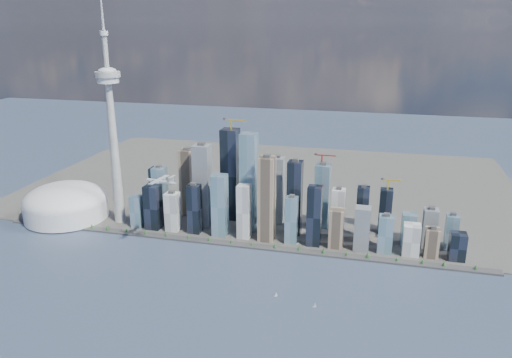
% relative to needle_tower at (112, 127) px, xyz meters
% --- Properties ---
extents(ground, '(4000.00, 4000.00, 0.00)m').
position_rel_needle_tower_xyz_m(ground, '(300.00, -310.00, -235.84)').
color(ground, '#374661').
rests_on(ground, ground).
extents(seawall, '(1100.00, 22.00, 4.00)m').
position_rel_needle_tower_xyz_m(seawall, '(300.00, -60.00, -233.84)').
color(seawall, '#383838').
rests_on(seawall, ground).
extents(land, '(1400.00, 900.00, 3.00)m').
position_rel_needle_tower_xyz_m(land, '(300.00, 390.00, -234.34)').
color(land, '#4C4C47').
rests_on(land, ground).
extents(shoreline_trees, '(960.53, 7.20, 8.80)m').
position_rel_needle_tower_xyz_m(shoreline_trees, '(300.00, -60.00, -227.06)').
color(shoreline_trees, '#3F2D1E').
rests_on(shoreline_trees, seawall).
extents(skyscraper_cluster, '(736.00, 142.00, 249.36)m').
position_rel_needle_tower_xyz_m(skyscraper_cluster, '(359.62, 26.82, -158.65)').
color(skyscraper_cluster, black).
rests_on(skyscraper_cluster, land).
extents(needle_tower, '(56.00, 56.00, 550.50)m').
position_rel_needle_tower_xyz_m(needle_tower, '(0.00, 0.00, 0.00)').
color(needle_tower, gray).
rests_on(needle_tower, land).
extents(dome_stadium, '(200.00, 200.00, 86.00)m').
position_rel_needle_tower_xyz_m(dome_stadium, '(-140.00, -10.00, -196.40)').
color(dome_stadium, silver).
rests_on(dome_stadium, land).
extents(airplane, '(71.14, 63.11, 17.35)m').
position_rel_needle_tower_xyz_m(airplane, '(181.31, -144.64, -71.64)').
color(airplane, silver).
rests_on(airplane, ground).
extents(sailboat_west, '(6.47, 2.04, 8.98)m').
position_rel_needle_tower_xyz_m(sailboat_west, '(511.06, -264.17, -232.96)').
color(sailboat_west, silver).
rests_on(sailboat_west, ground).
extents(sailboat_east, '(6.33, 3.44, 8.89)m').
position_rel_needle_tower_xyz_m(sailboat_east, '(439.21, -246.06, -232.99)').
color(sailboat_east, silver).
rests_on(sailboat_east, ground).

